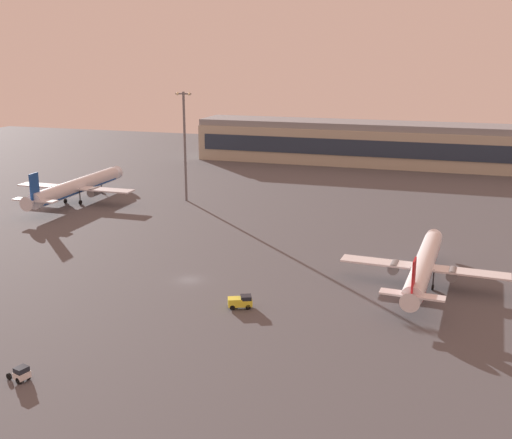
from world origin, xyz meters
name	(u,v)px	position (x,y,z in m)	size (l,w,h in m)	color
ground_plane	(189,280)	(0.00, 0.00, 0.00)	(416.00, 416.00, 0.00)	#4C4C51
terminal_building	(380,144)	(19.45, 141.88, 8.09)	(144.59, 22.40, 16.40)	#B2AD99
airplane_near_gate	(423,266)	(43.21, 10.82, 3.86)	(31.03, 39.86, 10.22)	white
airplane_taxiway_distant	(76,187)	(-57.59, 49.89, 4.57)	(36.51, 47.00, 12.08)	silver
pushback_tug	(21,373)	(-5.97, -42.25, 1.07)	(3.45, 2.59, 2.05)	white
cargo_loader	(241,302)	(14.00, -9.95, 1.18)	(4.58, 3.42, 2.25)	yellow
apron_light_west	(185,141)	(-27.76, 61.57, 17.84)	(4.80, 0.90, 31.85)	slate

